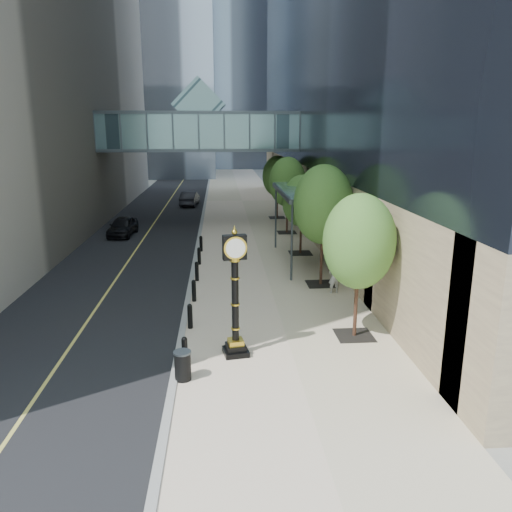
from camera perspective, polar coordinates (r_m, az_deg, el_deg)
The scene contains 14 objects.
ground at distance 16.43m, azimuth 1.40°, elevation -13.79°, with size 320.00×320.00×0.00m, color gray.
road at distance 55.24m, azimuth -9.96°, elevation 6.12°, with size 8.00×180.00×0.02m, color black.
sidewalk at distance 55.01m, azimuth -1.59°, elevation 6.32°, with size 8.00×180.00×0.06m, color beige.
curb at distance 54.98m, azimuth -5.79°, elevation 6.25°, with size 0.25×180.00×0.07m, color gray.
distant_tower_c at distance 136.75m, azimuth -6.62°, elevation 24.74°, with size 22.00×22.00×65.00m, color #9AA8C2.
skywalk at distance 42.44m, azimuth -6.47°, elevation 14.25°, with size 17.00×4.20×5.80m.
entrance_canopy at distance 29.05m, azimuth 5.66°, elevation 7.28°, with size 3.00×8.00×4.38m.
bollard_row at distance 24.54m, azimuth -6.93°, elevation -2.89°, with size 0.20×16.20×0.90m.
street_trees at distance 30.74m, azimuth 5.35°, elevation 6.97°, with size 2.94×28.65×6.04m.
street_clock at distance 17.13m, azimuth -2.39°, elevation -5.28°, with size 0.97×0.97×4.47m.
trash_bin at distance 16.19m, azimuth -8.37°, elevation -12.37°, with size 0.52×0.52×0.90m, color black.
pedestrian at distance 24.15m, azimuth 8.93°, elevation -2.40°, with size 0.58×0.38×1.59m, color #ABA89D.
car_near at distance 38.29m, azimuth -14.98°, elevation 3.31°, with size 1.64×4.08×1.39m, color black.
car_far at distance 52.05m, azimuth -7.58°, elevation 6.52°, with size 1.52×4.36×1.44m, color black.
Camera 1 is at (-1.44, -14.41, 7.76)m, focal length 35.00 mm.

